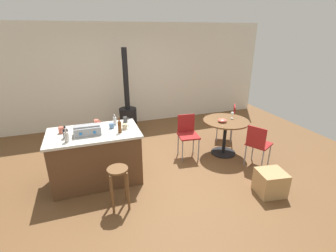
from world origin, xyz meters
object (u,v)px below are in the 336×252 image
(kitchen_island, at_px, (96,156))
(cup_1, at_px, (125,127))
(bottle_0, at_px, (120,127))
(cardboard_box, at_px, (270,183))
(bottle_1, at_px, (66,133))
(folding_chair_far, at_px, (188,133))
(cup_3, at_px, (112,126))
(toolbox, at_px, (87,130))
(cup_2, at_px, (61,130))
(folding_chair_left, at_px, (258,143))
(bottle_2, at_px, (115,121))
(dining_table, at_px, (225,128))
(cup_0, at_px, (97,123))
(folding_chair_near, at_px, (228,120))
(wine_glass, at_px, (232,114))
(cup_4, at_px, (125,119))
(serving_bowl, at_px, (222,120))
(wood_stove, at_px, (128,113))
(wooden_stool, at_px, (118,180))
(bottle_3, at_px, (66,137))

(kitchen_island, relative_size, cup_1, 12.45)
(bottle_0, height_order, cardboard_box, bottle_0)
(bottle_1, bearing_deg, folding_chair_far, 10.32)
(folding_chair_far, height_order, cup_3, cup_3)
(toolbox, bearing_deg, cup_2, 151.91)
(folding_chair_left, distance_m, bottle_2, 2.70)
(kitchen_island, distance_m, dining_table, 2.65)
(bottle_1, xyz_separation_m, cardboard_box, (3.02, -1.23, -0.80))
(bottle_1, bearing_deg, cup_0, 39.16)
(dining_table, distance_m, cup_3, 2.36)
(bottle_1, bearing_deg, dining_table, 4.66)
(bottle_1, bearing_deg, folding_chair_near, 13.77)
(cup_0, relative_size, wine_glass, 0.84)
(dining_table, bearing_deg, cup_4, 175.84)
(serving_bowl, bearing_deg, wood_stove, 128.66)
(folding_chair_near, bearing_deg, wooden_stool, -150.45)
(cup_2, relative_size, serving_bowl, 0.70)
(wooden_stool, distance_m, serving_bowl, 2.47)
(folding_chair_far, relative_size, cup_2, 7.02)
(wine_glass, bearing_deg, cup_3, -176.76)
(bottle_0, bearing_deg, cup_3, 113.39)
(bottle_2, bearing_deg, cup_0, 169.07)
(wooden_stool, distance_m, folding_chair_left, 2.70)
(folding_chair_left, bearing_deg, wooden_stool, -173.24)
(dining_table, xyz_separation_m, wine_glass, (0.18, 0.07, 0.29))
(cup_0, bearing_deg, bottle_2, -10.93)
(wood_stove, xyz_separation_m, cup_0, (-0.86, -1.76, 0.47))
(toolbox, bearing_deg, wine_glass, 5.82)
(cardboard_box, bearing_deg, kitchen_island, 152.98)
(kitchen_island, xyz_separation_m, cup_1, (0.52, -0.05, 0.50))
(cup_1, bearing_deg, cup_4, 78.43)
(kitchen_island, bearing_deg, wine_glass, 4.35)
(kitchen_island, xyz_separation_m, folding_chair_far, (1.85, 0.31, 0.07))
(bottle_0, bearing_deg, bottle_2, 93.47)
(bottle_0, height_order, cup_2, bottle_0)
(bottle_2, distance_m, cup_0, 0.32)
(folding_chair_near, xyz_separation_m, cup_4, (-2.51, -0.46, 0.46))
(cardboard_box, bearing_deg, cup_1, 148.50)
(bottle_3, relative_size, cup_3, 1.86)
(folding_chair_left, bearing_deg, wood_stove, 127.59)
(wood_stove, height_order, bottle_0, wood_stove)
(wooden_stool, distance_m, wood_stove, 2.99)
(bottle_3, xyz_separation_m, cup_2, (-0.10, 0.40, -0.03))
(folding_chair_far, distance_m, wine_glass, 1.03)
(folding_chair_left, height_order, bottle_2, bottle_2)
(bottle_2, height_order, cardboard_box, bottle_2)
(toolbox, distance_m, bottle_1, 0.33)
(cup_0, height_order, cup_1, cup_0)
(wood_stove, height_order, bottle_2, wood_stove)
(bottle_3, height_order, wine_glass, bottle_3)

